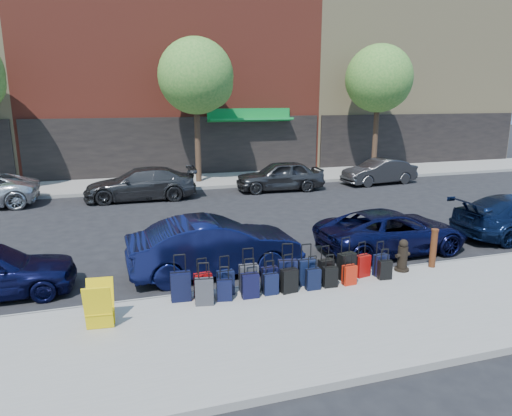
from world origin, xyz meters
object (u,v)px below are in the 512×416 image
object	(u,v)px
tree_center	(199,78)
suitcase_front_5	(288,273)
display_rack	(99,305)
car_far_3	(379,172)
fire_hydrant	(403,256)
car_near_1	(215,246)
car_near_2	(392,231)
bollard	(433,248)
car_far_1	(141,184)
car_far_2	(280,176)
tree_right	(381,80)

from	to	relation	value
tree_center	suitcase_front_5	bearing A→B (deg)	-92.49
display_rack	car_far_3	xyz separation A→B (m)	(13.79, 12.27, 0.05)
fire_hydrant	car_near_1	bearing A→B (deg)	151.54
car_near_2	car_far_3	xyz separation A→B (m)	(5.60, 9.69, 0.03)
display_rack	car_near_2	world-z (taller)	car_near_2
tree_center	fire_hydrant	bearing A→B (deg)	-79.75
bollard	display_rack	world-z (taller)	bollard
car_near_1	tree_center	bearing A→B (deg)	-11.37
car_near_2	car_far_1	size ratio (longest dim) A/B	0.92
tree_center	car_near_1	world-z (taller)	tree_center
tree_center	car_far_3	size ratio (longest dim) A/B	1.82
suitcase_front_5	car_far_2	bearing A→B (deg)	82.66
suitcase_front_5	display_rack	bearing A→B (deg)	-158.02
car_near_1	fire_hydrant	bearing A→B (deg)	-112.04
tree_center	fire_hydrant	world-z (taller)	tree_center
car_near_2	car_far_1	distance (m)	11.64
suitcase_front_5	car_far_3	size ratio (longest dim) A/B	0.26
car_near_1	car_far_3	size ratio (longest dim) A/B	1.12
tree_center	car_near_2	xyz separation A→B (m)	(3.40, -12.46, -4.78)
car_far_1	car_far_2	distance (m)	6.67
tree_right	car_far_1	world-z (taller)	tree_right
car_near_1	car_near_2	distance (m)	5.38
car_near_2	car_far_2	xyz separation A→B (m)	(-0.02, 9.61, 0.10)
tree_right	car_near_2	size ratio (longest dim) A/B	1.61
bollard	car_near_1	bearing A→B (deg)	163.30
tree_right	car_far_1	bearing A→B (deg)	-168.02
tree_right	car_far_1	distance (m)	14.86
fire_hydrant	display_rack	world-z (taller)	display_rack
suitcase_front_5	car_near_1	world-z (taller)	car_near_1
fire_hydrant	display_rack	distance (m)	7.41
tree_right	car_far_3	bearing A→B (deg)	-118.44
car_near_2	car_far_2	distance (m)	9.61
display_rack	bollard	bearing A→B (deg)	11.99
bollard	display_rack	bearing A→B (deg)	-174.33
tree_right	car_far_3	xyz separation A→B (m)	(-1.50, -2.77, -4.75)
tree_right	car_near_1	bearing A→B (deg)	-134.77
bollard	car_far_3	xyz separation A→B (m)	(5.52, 11.45, -0.02)
car_near_1	car_near_2	size ratio (longest dim) A/B	0.99
tree_center	suitcase_front_5	world-z (taller)	tree_center
tree_right	car_far_2	world-z (taller)	tree_right
car_far_3	display_rack	bearing A→B (deg)	-53.74
tree_center	display_rack	size ratio (longest dim) A/B	7.90
car_near_2	car_far_3	bearing A→B (deg)	-31.04
car_near_1	bollard	bearing A→B (deg)	-109.11
tree_center	car_far_3	world-z (taller)	tree_center
display_rack	car_near_2	xyz separation A→B (m)	(8.19, 2.59, 0.02)
bollard	car_far_2	size ratio (longest dim) A/B	0.24
car_far_2	tree_right	bearing A→B (deg)	115.34
car_far_3	car_near_1	bearing A→B (deg)	-53.63
suitcase_front_5	car_far_1	world-z (taller)	car_far_1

